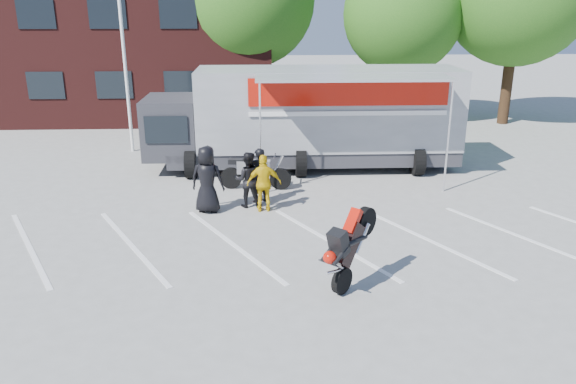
{
  "coord_description": "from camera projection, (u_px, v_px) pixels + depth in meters",
  "views": [
    {
      "loc": [
        -1.4,
        -11.43,
        5.56
      ],
      "look_at": [
        -0.85,
        1.0,
        1.3
      ],
      "focal_mm": 35.0,
      "sensor_mm": 36.0,
      "label": 1
    }
  ],
  "objects": [
    {
      "name": "office_building",
      "position": [
        91.0,
        44.0,
        28.13
      ],
      "size": [
        18.0,
        8.0,
        7.0
      ],
      "primitive_type": "cube",
      "color": "#421715",
      "rests_on": "ground"
    },
    {
      "name": "spectator_leather_a",
      "position": [
        207.0,
        179.0,
        15.29
      ],
      "size": [
        1.01,
        0.75,
        1.87
      ],
      "primitive_type": "imported",
      "rotation": [
        0.0,
        0.0,
        2.95
      ],
      "color": "black",
      "rests_on": "ground"
    },
    {
      "name": "parked_motorcycle",
      "position": [
        256.0,
        189.0,
        17.47
      ],
      "size": [
        2.32,
        0.98,
        1.18
      ],
      "primitive_type": null,
      "rotation": [
        0.0,
        0.0,
        1.46
      ],
      "color": "#B1B1B6",
      "rests_on": "ground"
    },
    {
      "name": "flagpole",
      "position": [
        128.0,
        15.0,
        20.22
      ],
      "size": [
        1.61,
        0.12,
        8.0
      ],
      "color": "white",
      "rests_on": "ground"
    },
    {
      "name": "spectator_leather_c",
      "position": [
        248.0,
        180.0,
        15.73
      ],
      "size": [
        0.78,
        0.61,
        1.59
      ],
      "primitive_type": "imported",
      "rotation": [
        0.0,
        0.0,
        3.12
      ],
      "color": "black",
      "rests_on": "ground"
    },
    {
      "name": "parking_bay_lines",
      "position": [
        323.0,
        242.0,
        13.61
      ],
      "size": [
        18.09,
        13.33,
        0.01
      ],
      "primitive_type": "cube",
      "rotation": [
        0.0,
        0.0,
        0.52
      ],
      "color": "white",
      "rests_on": "ground"
    },
    {
      "name": "tree_left",
      "position": [
        249.0,
        0.0,
        25.9
      ],
      "size": [
        6.12,
        6.12,
        8.64
      ],
      "color": "#382314",
      "rests_on": "ground"
    },
    {
      "name": "transporter_truck",
      "position": [
        313.0,
        167.0,
        19.7
      ],
      "size": [
        10.75,
        5.18,
        3.42
      ],
      "primitive_type": null,
      "rotation": [
        0.0,
        0.0,
        0.0
      ],
      "color": "#9C9EA4",
      "rests_on": "ground"
    },
    {
      "name": "ground",
      "position": [
        327.0,
        260.0,
        12.67
      ],
      "size": [
        100.0,
        100.0,
        0.0
      ],
      "primitive_type": "plane",
      "color": "#9D9D98",
      "rests_on": "ground"
    },
    {
      "name": "spectator_leather_b",
      "position": [
        259.0,
        175.0,
        16.1
      ],
      "size": [
        0.69,
        0.59,
        1.6
      ],
      "primitive_type": "imported",
      "rotation": [
        0.0,
        0.0,
        3.57
      ],
      "color": "black",
      "rests_on": "ground"
    },
    {
      "name": "tree_mid",
      "position": [
        403.0,
        15.0,
        25.45
      ],
      "size": [
        5.44,
        5.44,
        7.68
      ],
      "color": "#382314",
      "rests_on": "ground"
    },
    {
      "name": "stunt_bike_rider",
      "position": [
        358.0,
        283.0,
        11.65
      ],
      "size": [
        1.6,
        1.65,
        1.83
      ],
      "primitive_type": null,
      "rotation": [
        0.0,
        0.0,
        -0.74
      ],
      "color": "black",
      "rests_on": "ground"
    },
    {
      "name": "spectator_hivis",
      "position": [
        264.0,
        183.0,
        15.38
      ],
      "size": [
        0.95,
        0.42,
        1.61
      ],
      "primitive_type": "imported",
      "rotation": [
        0.0,
        0.0,
        3.17
      ],
      "color": "yellow",
      "rests_on": "ground"
    }
  ]
}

